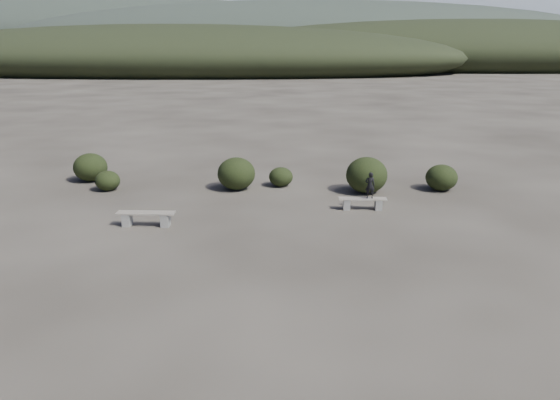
{
  "coord_description": "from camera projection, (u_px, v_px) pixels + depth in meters",
  "views": [
    {
      "loc": [
        1.43,
        -12.49,
        5.8
      ],
      "look_at": [
        0.59,
        3.5,
        1.1
      ],
      "focal_mm": 35.0,
      "sensor_mm": 36.0,
      "label": 1
    }
  ],
  "objects": [
    {
      "name": "shrub_a",
      "position": [
        108.0,
        181.0,
        21.82
      ],
      "size": [
        0.98,
        0.98,
        0.8
      ],
      "primitive_type": "ellipsoid",
      "color": "black",
      "rests_on": "ground"
    },
    {
      "name": "ground",
      "position": [
        249.0,
        281.0,
        13.67
      ],
      "size": [
        1200.0,
        1200.0,
        0.0
      ],
      "primitive_type": "plane",
      "color": "#2F2A24",
      "rests_on": "ground"
    },
    {
      "name": "shrub_b",
      "position": [
        236.0,
        174.0,
        21.91
      ],
      "size": [
        1.52,
        1.52,
        1.3
      ],
      "primitive_type": "ellipsoid",
      "color": "black",
      "rests_on": "ground"
    },
    {
      "name": "bench_right",
      "position": [
        363.0,
        203.0,
        19.37
      ],
      "size": [
        1.7,
        0.41,
        0.42
      ],
      "rotation": [
        0.0,
        0.0,
        0.03
      ],
      "color": "gray",
      "rests_on": "ground"
    },
    {
      "name": "seated_person",
      "position": [
        370.0,
        185.0,
        19.18
      ],
      "size": [
        0.35,
        0.23,
        0.94
      ],
      "primitive_type": "imported",
      "rotation": [
        0.0,
        0.0,
        3.15
      ],
      "color": "black",
      "rests_on": "bench_right"
    },
    {
      "name": "shrub_e",
      "position": [
        442.0,
        178.0,
        21.8
      ],
      "size": [
        1.26,
        1.26,
        1.05
      ],
      "primitive_type": "ellipsoid",
      "color": "black",
      "rests_on": "ground"
    },
    {
      "name": "shrub_c",
      "position": [
        281.0,
        177.0,
        22.45
      ],
      "size": [
        0.99,
        0.99,
        0.79
      ],
      "primitive_type": "ellipsoid",
      "color": "black",
      "rests_on": "ground"
    },
    {
      "name": "shrub_d",
      "position": [
        367.0,
        175.0,
        21.42
      ],
      "size": [
        1.63,
        1.63,
        1.42
      ],
      "primitive_type": "ellipsoid",
      "color": "black",
      "rests_on": "ground"
    },
    {
      "name": "mountain_ridges",
      "position": [
        295.0,
        32.0,
        335.92
      ],
      "size": [
        500.0,
        400.0,
        56.0
      ],
      "color": "black",
      "rests_on": "ground"
    },
    {
      "name": "shrub_f",
      "position": [
        90.0,
        167.0,
        23.24
      ],
      "size": [
        1.41,
        1.41,
        1.2
      ],
      "primitive_type": "ellipsoid",
      "color": "black",
      "rests_on": "ground"
    },
    {
      "name": "bench_left",
      "position": [
        146.0,
        218.0,
        17.64
      ],
      "size": [
        1.89,
        0.42,
        0.47
      ],
      "rotation": [
        0.0,
        0.0,
        0.01
      ],
      "color": "gray",
      "rests_on": "ground"
    }
  ]
}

